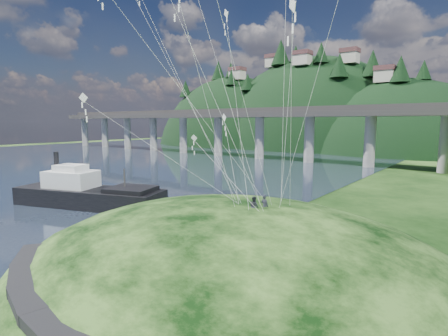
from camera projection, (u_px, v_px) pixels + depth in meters
The scene contains 10 objects.
ground at pixel (142, 255), 28.88m from camera, with size 320.00×320.00×0.00m, color black.
water at pixel (58, 162), 95.93m from camera, with size 240.00×240.00×0.00m, color #28354B.
grass_hill at pixel (234, 292), 25.82m from camera, with size 36.00×32.00×13.00m.
footpath at pixel (79, 312), 16.44m from camera, with size 22.29×5.84×0.83m.
bridge at pixel (277, 126), 98.64m from camera, with size 160.00×11.00×15.00m.
far_ridge at pixel (300, 164), 152.21m from camera, with size 153.00×70.00×94.50m.
work_barge at pixel (87, 193), 45.55m from camera, with size 20.71×11.73×7.01m.
wooden_dock at pixel (188, 222), 36.86m from camera, with size 14.39×5.80×1.02m.
kite_flyers at pixel (258, 196), 24.88m from camera, with size 1.25×1.33×1.70m.
kite_swarm at pixel (210, 1), 24.08m from camera, with size 19.83×14.70×18.05m.
Camera 1 is at (22.26, -17.78, 11.01)m, focal length 28.00 mm.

